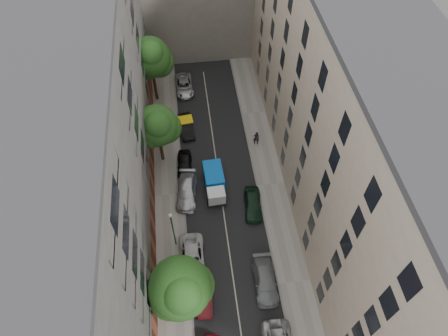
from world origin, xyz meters
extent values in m
plane|color=#4C4C49|center=(0.00, 0.00, 0.00)|extent=(120.00, 120.00, 0.00)
cube|color=black|center=(0.00, 0.00, 0.01)|extent=(8.00, 44.00, 0.02)
cube|color=gray|center=(-5.50, 0.00, 0.07)|extent=(3.00, 44.00, 0.15)
cube|color=gray|center=(5.50, 0.00, 0.07)|extent=(3.00, 44.00, 0.15)
cube|color=#474643|center=(-11.00, 0.00, 10.00)|extent=(8.00, 44.00, 20.00)
cube|color=#B8A68F|center=(11.00, 0.00, 10.00)|extent=(8.00, 44.00, 20.00)
cube|color=black|center=(-0.60, 0.17, 0.49)|extent=(2.06, 4.86, 0.27)
cube|color=silver|center=(-0.60, -1.51, 1.29)|extent=(1.83, 1.49, 1.51)
cube|color=#0C72EB|center=(-0.60, 0.97, 1.42)|extent=(2.08, 3.27, 1.60)
cylinder|color=black|center=(-1.44, -1.51, 0.37)|extent=(0.25, 0.74, 0.74)
cylinder|color=black|center=(0.24, -1.51, 0.37)|extent=(0.25, 0.74, 0.74)
cylinder|color=black|center=(-1.44, 1.59, 0.37)|extent=(0.25, 0.74, 0.74)
cylinder|color=black|center=(0.24, 1.59, 0.37)|extent=(0.25, 0.74, 0.74)
imported|color=#4F0F14|center=(-2.80, -11.40, 0.67)|extent=(1.71, 4.15, 1.34)
imported|color=silver|center=(-3.60, -7.80, 0.70)|extent=(2.45, 5.11, 1.41)
imported|color=#B9B9BE|center=(-3.60, -0.20, 0.73)|extent=(2.67, 5.25, 1.46)
imported|color=black|center=(-3.60, 3.40, 0.69)|extent=(1.87, 4.14, 1.38)
imported|color=black|center=(-3.00, 9.23, 0.69)|extent=(1.90, 4.34, 1.39)
imported|color=#BBBCC0|center=(-2.80, 16.60, 0.67)|extent=(2.38, 4.89, 1.34)
imported|color=slate|center=(2.80, -10.80, 0.70)|extent=(2.09, 4.90, 1.41)
imported|color=black|center=(3.06, -2.60, 0.73)|extent=(2.11, 4.41, 1.45)
cylinder|color=#382619|center=(-4.60, -12.33, 1.44)|extent=(0.36, 0.36, 2.57)
cylinder|color=#382619|center=(-4.60, -12.33, 3.64)|extent=(0.24, 0.24, 1.84)
sphere|color=#204C19|center=(-4.60, -12.33, 5.44)|extent=(5.01, 5.01, 5.01)
sphere|color=#204C19|center=(-3.70, -11.93, 4.56)|extent=(3.76, 3.76, 3.76)
sphere|color=#204C19|center=(-5.30, -12.83, 4.93)|extent=(3.51, 3.51, 3.51)
sphere|color=#204C19|center=(-4.40, -13.13, 6.39)|extent=(3.26, 3.26, 3.26)
cylinder|color=#382619|center=(-5.97, 5.00, 1.47)|extent=(0.36, 0.36, 2.65)
cylinder|color=#382619|center=(-5.97, 5.00, 3.74)|extent=(0.24, 0.24, 1.89)
sphere|color=#204C19|center=(-5.97, 5.00, 5.60)|extent=(4.40, 4.40, 4.40)
sphere|color=#204C19|center=(-5.07, 5.40, 4.69)|extent=(3.30, 3.30, 3.30)
sphere|color=#204C19|center=(-6.67, 4.50, 5.07)|extent=(3.08, 3.08, 3.08)
sphere|color=#204C19|center=(-5.77, 4.20, 6.58)|extent=(2.86, 2.86, 2.86)
cylinder|color=#382619|center=(-6.40, 15.09, 1.70)|extent=(0.36, 0.36, 3.11)
cylinder|color=#382619|center=(-6.40, 15.09, 4.37)|extent=(0.24, 0.24, 2.22)
sphere|color=#204C19|center=(-6.40, 15.09, 6.54)|extent=(4.85, 4.85, 4.85)
sphere|color=#204C19|center=(-5.50, 15.49, 5.47)|extent=(3.64, 3.64, 3.64)
sphere|color=#204C19|center=(-7.10, 14.59, 5.92)|extent=(3.40, 3.40, 3.40)
sphere|color=#204C19|center=(-6.20, 14.29, 7.69)|extent=(3.15, 3.15, 3.15)
cylinder|color=#1A5C32|center=(-5.05, -5.86, 2.81)|extent=(0.14, 0.14, 5.31)
sphere|color=silver|center=(-5.05, -5.86, 5.55)|extent=(0.36, 0.36, 0.36)
imported|color=black|center=(4.89, 5.96, 1.11)|extent=(0.77, 0.59, 1.91)
camera|label=1|loc=(-2.61, -24.05, 35.48)|focal=32.00mm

